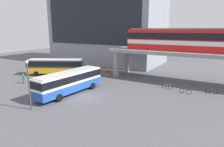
# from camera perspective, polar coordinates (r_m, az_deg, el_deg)

# --- Properties ---
(ground_plane) EXTENTS (120.00, 120.00, 0.00)m
(ground_plane) POSITION_cam_1_polar(r_m,az_deg,el_deg) (35.19, 2.44, -2.21)
(ground_plane) COLOR #515156
(station_building) EXTENTS (29.67, 15.84, 20.14)m
(station_building) POSITION_cam_1_polar(r_m,az_deg,el_deg) (55.97, -1.30, 13.77)
(station_building) COLOR gray
(station_building) RESTS_ON ground_plane
(elevated_platform) EXTENTS (33.12, 6.23, 5.41)m
(elevated_platform) POSITION_cam_1_polar(r_m,az_deg,el_deg) (35.51, 25.30, 4.42)
(elevated_platform) COLOR gray
(elevated_platform) RESTS_ON ground_plane
(train) EXTENTS (26.01, 2.96, 3.84)m
(train) POSITION_cam_1_polar(r_m,az_deg,el_deg) (35.32, 25.17, 8.81)
(train) COLOR red
(train) RESTS_ON elevated_platform
(bus_main) EXTENTS (3.27, 11.18, 3.22)m
(bus_main) POSITION_cam_1_polar(r_m,az_deg,el_deg) (28.56, -12.21, -1.91)
(bus_main) COLOR #1E4CB2
(bus_main) RESTS_ON ground_plane
(bus_secondary) EXTENTS (10.86, 7.64, 3.22)m
(bus_secondary) POSITION_cam_1_polar(r_m,az_deg,el_deg) (41.13, -16.10, 2.33)
(bus_secondary) COLOR orange
(bus_secondary) RESTS_ON ground_plane
(bicycle_silver) EXTENTS (1.75, 0.49, 1.04)m
(bicycle_silver) POSITION_cam_1_polar(r_m,az_deg,el_deg) (31.84, 15.78, -3.63)
(bicycle_silver) COLOR black
(bicycle_silver) RESTS_ON ground_plane
(bicycle_green) EXTENTS (1.71, 0.65, 1.04)m
(bicycle_green) POSITION_cam_1_polar(r_m,az_deg,el_deg) (31.71, 26.97, -4.63)
(bicycle_green) COLOR black
(bicycle_green) RESTS_ON ground_plane
(bicycle_red) EXTENTS (1.75, 0.48, 1.04)m
(bicycle_red) POSITION_cam_1_polar(r_m,az_deg,el_deg) (30.34, 20.51, -4.78)
(bicycle_red) COLOR black
(bicycle_red) RESTS_ON ground_plane
(pedestrian_waiting_near_stop) EXTENTS (0.41, 0.47, 1.76)m
(pedestrian_waiting_near_stop) POSITION_cam_1_polar(r_m,az_deg,el_deg) (37.78, -1.31, 0.14)
(pedestrian_waiting_near_stop) COLOR #724C8C
(pedestrian_waiting_near_stop) RESTS_ON ground_plane
(pedestrian_at_kerb) EXTENTS (0.47, 0.46, 1.65)m
(pedestrian_at_kerb) POSITION_cam_1_polar(r_m,az_deg,el_deg) (36.66, -24.36, -1.50)
(pedestrian_at_kerb) COLOR #33663F
(pedestrian_at_kerb) RESTS_ON ground_plane
(lamp_post) EXTENTS (0.36, 0.36, 5.75)m
(lamp_post) POSITION_cam_1_polar(r_m,az_deg,el_deg) (23.80, -23.10, -2.02)
(lamp_post) COLOR #3F3F44
(lamp_post) RESTS_ON ground_plane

